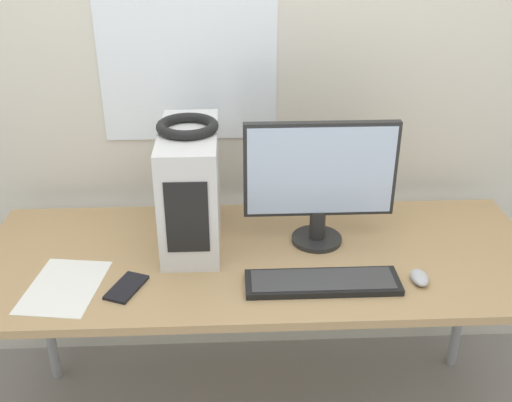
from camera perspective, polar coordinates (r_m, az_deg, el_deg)
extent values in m
cube|color=beige|center=(2.23, -0.16, 14.82)|extent=(8.00, 0.06, 2.70)
cube|color=tan|center=(2.00, 0.47, -5.44)|extent=(1.86, 0.72, 0.03)
cylinder|color=#99999E|center=(2.56, -19.53, -9.38)|extent=(0.04, 0.04, 0.73)
cylinder|color=#99999E|center=(2.62, 19.17, -8.38)|extent=(0.04, 0.04, 0.73)
cube|color=silver|center=(2.00, -6.24, 1.35)|extent=(0.19, 0.43, 0.40)
cube|color=black|center=(1.81, -6.59, -1.62)|extent=(0.13, 0.00, 0.24)
torus|color=black|center=(1.92, -6.56, 7.10)|extent=(0.20, 0.20, 0.03)
cylinder|color=black|center=(2.08, 5.79, -3.61)|extent=(0.17, 0.17, 0.02)
cylinder|color=black|center=(2.05, 5.86, -2.17)|extent=(0.05, 0.05, 0.10)
cube|color=black|center=(1.96, 6.14, 3.00)|extent=(0.50, 0.03, 0.32)
cube|color=silver|center=(1.94, 6.21, 2.81)|extent=(0.48, 0.00, 0.30)
cube|color=black|center=(1.85, 6.35, -7.73)|extent=(0.47, 0.14, 0.02)
cube|color=#383838|center=(1.85, 6.37, -7.43)|extent=(0.43, 0.12, 0.00)
ellipsoid|color=#B2B2B7|center=(1.92, 15.31, -7.05)|extent=(0.05, 0.09, 0.03)
cube|color=black|center=(1.87, -12.24, -8.04)|extent=(0.13, 0.16, 0.01)
cube|color=white|center=(1.93, -17.80, -7.78)|extent=(0.25, 0.32, 0.00)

